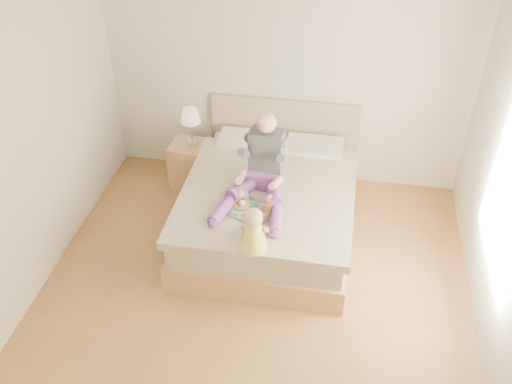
% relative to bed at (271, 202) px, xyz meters
% --- Properties ---
extents(room, '(4.02, 4.22, 2.71)m').
position_rel_bed_xyz_m(room, '(0.08, -1.08, 1.19)').
color(room, brown).
rests_on(room, ground).
extents(bed, '(1.70, 2.18, 1.00)m').
position_rel_bed_xyz_m(bed, '(0.00, 0.00, 0.00)').
color(bed, '#A3784C').
rests_on(bed, ground).
extents(nightstand, '(0.48, 0.44, 0.54)m').
position_rel_bed_xyz_m(nightstand, '(-1.02, 0.60, -0.05)').
color(nightstand, '#A3784C').
rests_on(nightstand, ground).
extents(lamp, '(0.22, 0.22, 0.44)m').
position_rel_bed_xyz_m(lamp, '(-0.99, 0.62, 0.56)').
color(lamp, '#B1B5B8').
rests_on(lamp, nightstand).
extents(adult, '(0.69, 1.00, 0.82)m').
position_rel_bed_xyz_m(adult, '(-0.06, -0.20, 0.53)').
color(adult, '#693482').
rests_on(adult, bed).
extents(tray, '(0.51, 0.46, 0.12)m').
position_rel_bed_xyz_m(tray, '(-0.12, -0.53, 0.32)').
color(tray, '#B1B5B8').
rests_on(tray, bed).
extents(baby, '(0.29, 0.38, 0.42)m').
position_rel_bed_xyz_m(baby, '(-0.00, -1.01, 0.46)').
color(baby, '#FAF24F').
rests_on(baby, bed).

